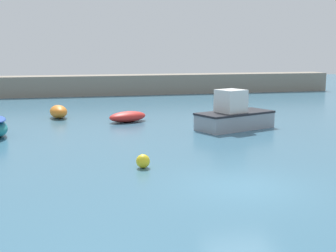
{
  "coord_description": "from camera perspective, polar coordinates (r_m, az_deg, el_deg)",
  "views": [
    {
      "loc": [
        -6.09,
        -14.56,
        4.77
      ],
      "look_at": [
        -0.77,
        7.9,
        0.86
      ],
      "focal_mm": 50.0,
      "sensor_mm": 36.0,
      "label": 1
    }
  ],
  "objects": [
    {
      "name": "ground_plane",
      "position": [
        16.51,
        9.02,
        -7.67
      ],
      "size": [
        120.0,
        120.0,
        0.2
      ],
      "primitive_type": "cube",
      "color": "#38667F"
    },
    {
      "name": "harbor_breakwater",
      "position": [
        47.99,
        -6.02,
        5.03
      ],
      "size": [
        45.44,
        2.71,
        1.97
      ],
      "primitive_type": "cube",
      "color": "gray",
      "rests_on": "ground_plane"
    },
    {
      "name": "rowboat_white_midwater",
      "position": [
        30.27,
        -4.95,
        1.15
      ],
      "size": [
        2.95,
        2.33,
        0.67
      ],
      "rotation": [
        0.0,
        0.0,
        0.42
      ],
      "color": "red",
      "rests_on": "ground_plane"
    },
    {
      "name": "motorboat_grey_hull",
      "position": [
        27.72,
        8.03,
        1.22
      ],
      "size": [
        5.09,
        3.6,
        2.34
      ],
      "rotation": [
        0.0,
        0.0,
        0.37
      ],
      "color": "gray",
      "rests_on": "ground_plane"
    },
    {
      "name": "dinghy_near_pier",
      "position": [
        32.64,
        -13.21,
        1.72
      ],
      "size": [
        1.42,
        2.26,
        0.87
      ],
      "rotation": [
        0.0,
        0.0,
        4.85
      ],
      "color": "orange",
      "rests_on": "ground_plane"
    },
    {
      "name": "mooring_buoy_yellow",
      "position": [
        18.71,
        -3.07,
        -4.3
      ],
      "size": [
        0.56,
        0.56,
        0.56
      ],
      "primitive_type": "sphere",
      "color": "yellow",
      "rests_on": "ground_plane"
    }
  ]
}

